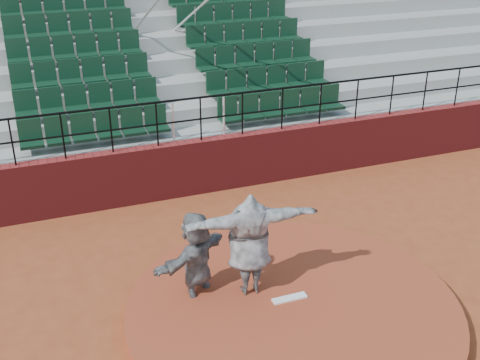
% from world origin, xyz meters
% --- Properties ---
extents(ground, '(90.00, 90.00, 0.00)m').
position_xyz_m(ground, '(0.00, 0.00, 0.00)').
color(ground, brown).
rests_on(ground, ground).
extents(pitchers_mound, '(5.50, 5.50, 0.25)m').
position_xyz_m(pitchers_mound, '(0.00, 0.00, 0.12)').
color(pitchers_mound, '#9D3C23').
rests_on(pitchers_mound, ground).
extents(pitching_rubber, '(0.60, 0.15, 0.03)m').
position_xyz_m(pitching_rubber, '(0.00, 0.15, 0.27)').
color(pitching_rubber, white).
rests_on(pitching_rubber, pitchers_mound).
extents(boundary_wall, '(24.00, 0.30, 1.30)m').
position_xyz_m(boundary_wall, '(0.00, 5.00, 0.65)').
color(boundary_wall, maroon).
rests_on(boundary_wall, ground).
extents(wall_railing, '(24.04, 0.05, 1.03)m').
position_xyz_m(wall_railing, '(0.00, 5.00, 2.03)').
color(wall_railing, black).
rests_on(wall_railing, boundary_wall).
extents(seating_deck, '(24.00, 5.97, 4.63)m').
position_xyz_m(seating_deck, '(0.00, 8.65, 1.44)').
color(seating_deck, '#959690').
rests_on(seating_deck, ground).
extents(pitcher, '(2.31, 0.81, 1.84)m').
position_xyz_m(pitcher, '(-0.54, 0.62, 1.17)').
color(pitcher, black).
rests_on(pitcher, pitchers_mound).
extents(fielder, '(1.64, 1.26, 1.73)m').
position_xyz_m(fielder, '(-1.37, 0.92, 0.86)').
color(fielder, black).
rests_on(fielder, ground).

